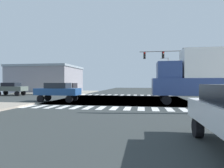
{
  "coord_description": "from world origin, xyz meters",
  "views": [
    {
      "loc": [
        2.37,
        -21.22,
        1.95
      ],
      "look_at": [
        -1.57,
        2.83,
        1.71
      ],
      "focal_mm": 30.3,
      "sensor_mm": 36.0,
      "label": 1
    }
  ],
  "objects_px": {
    "box_truck_middle_1": "(196,75)",
    "sedan_outer_5": "(58,90)",
    "bank_building": "(47,79)",
    "traffic_signal_mast": "(166,61)",
    "sedan_crossing_2": "(11,88)",
    "street_lamp": "(167,71)"
  },
  "relations": [
    {
      "from": "traffic_signal_mast",
      "to": "box_truck_middle_1",
      "type": "xyz_separation_m",
      "value": [
        1.34,
        -10.76,
        -2.5
      ]
    },
    {
      "from": "traffic_signal_mast",
      "to": "box_truck_middle_1",
      "type": "height_order",
      "value": "traffic_signal_mast"
    },
    {
      "from": "bank_building",
      "to": "box_truck_middle_1",
      "type": "height_order",
      "value": "bank_building"
    },
    {
      "from": "traffic_signal_mast",
      "to": "sedan_outer_5",
      "type": "relative_size",
      "value": 1.6
    },
    {
      "from": "bank_building",
      "to": "sedan_crossing_2",
      "type": "distance_m",
      "value": 11.41
    },
    {
      "from": "bank_building",
      "to": "box_truck_middle_1",
      "type": "xyz_separation_m",
      "value": [
        24.11,
        -18.29,
        -0.06
      ]
    },
    {
      "from": "street_lamp",
      "to": "sedan_crossing_2",
      "type": "relative_size",
      "value": 1.71
    },
    {
      "from": "box_truck_middle_1",
      "to": "sedan_outer_5",
      "type": "distance_m",
      "value": 13.13
    },
    {
      "from": "box_truck_middle_1",
      "to": "traffic_signal_mast",
      "type": "bearing_deg",
      "value": 7.11
    },
    {
      "from": "street_lamp",
      "to": "sedan_outer_5",
      "type": "height_order",
      "value": "street_lamp"
    },
    {
      "from": "traffic_signal_mast",
      "to": "sedan_crossing_2",
      "type": "distance_m",
      "value": 22.93
    },
    {
      "from": "sedan_outer_5",
      "to": "bank_building",
      "type": "bearing_deg",
      "value": 31.16
    },
    {
      "from": "bank_building",
      "to": "sedan_outer_5",
      "type": "relative_size",
      "value": 3.21
    },
    {
      "from": "sedan_crossing_2",
      "to": "street_lamp",
      "type": "bearing_deg",
      "value": 127.06
    },
    {
      "from": "street_lamp",
      "to": "sedan_crossing_2",
      "type": "bearing_deg",
      "value": -142.94
    },
    {
      "from": "bank_building",
      "to": "sedan_crossing_2",
      "type": "relative_size",
      "value": 3.21
    },
    {
      "from": "street_lamp",
      "to": "box_truck_middle_1",
      "type": "height_order",
      "value": "street_lamp"
    },
    {
      "from": "box_truck_middle_1",
      "to": "sedan_outer_5",
      "type": "relative_size",
      "value": 1.67
    },
    {
      "from": "traffic_signal_mast",
      "to": "bank_building",
      "type": "bearing_deg",
      "value": 161.68
    },
    {
      "from": "street_lamp",
      "to": "bank_building",
      "type": "distance_m",
      "value": 25.69
    },
    {
      "from": "traffic_signal_mast",
      "to": "sedan_crossing_2",
      "type": "height_order",
      "value": "traffic_signal_mast"
    },
    {
      "from": "street_lamp",
      "to": "bank_building",
      "type": "height_order",
      "value": "street_lamp"
    }
  ]
}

